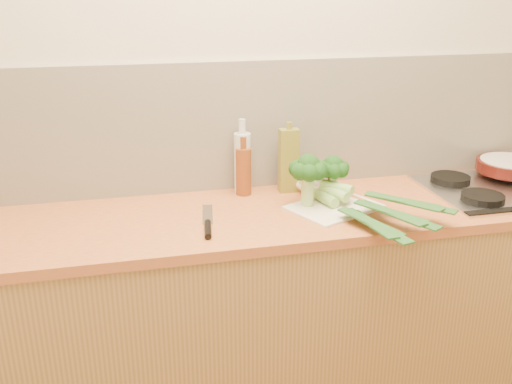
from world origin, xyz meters
TOP-DOWN VIEW (x-y plane):
  - room_shell at (0.00, 1.49)m, footprint 3.50×3.50m
  - counter at (0.00, 1.20)m, footprint 3.20×0.62m
  - gas_hob at (1.02, 1.20)m, footprint 0.58×0.50m
  - chopping_board at (0.27, 1.17)m, footprint 0.41×0.36m
  - broccoli_left at (0.17, 1.20)m, footprint 0.15×0.15m
  - broccoli_right at (0.30, 1.27)m, footprint 0.13×0.13m
  - leek_front at (0.26, 1.13)m, footprint 0.23×0.67m
  - leek_mid at (0.32, 1.13)m, footprint 0.34×0.59m
  - leek_back at (0.35, 1.15)m, footprint 0.46×0.51m
  - chefs_knife at (-0.24, 1.09)m, footprint 0.08×0.33m
  - skillet at (1.17, 1.32)m, footprint 0.44×0.30m
  - oil_tin at (0.15, 1.40)m, footprint 0.08×0.05m
  - glass_bottle at (-0.04, 1.43)m, footprint 0.07×0.07m
  - amber_bottle at (-0.04, 1.40)m, footprint 0.06×0.06m
  - water_bottle at (0.16, 1.43)m, footprint 0.08×0.08m

SIDE VIEW (x-z plane):
  - counter at x=0.00m, z-range 0.00..0.90m
  - chopping_board at x=0.27m, z-range 0.90..0.91m
  - chefs_knife at x=-0.24m, z-range 0.90..0.92m
  - gas_hob at x=1.02m, z-range 0.89..0.93m
  - leek_front at x=0.26m, z-range 0.91..0.95m
  - leek_mid at x=0.32m, z-range 0.93..0.97m
  - skillet at x=1.17m, z-range 0.94..0.99m
  - leek_back at x=0.35m, z-range 0.95..0.99m
  - water_bottle at x=0.16m, z-range 0.88..1.11m
  - amber_bottle at x=-0.04m, z-range 0.88..1.13m
  - broccoli_right at x=0.30m, z-range 0.94..1.12m
  - glass_bottle at x=-0.04m, z-range 0.88..1.19m
  - oil_tin at x=0.15m, z-range 0.89..1.19m
  - broccoli_left at x=0.17m, z-range 0.95..1.16m
  - room_shell at x=0.00m, z-range -0.58..2.92m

